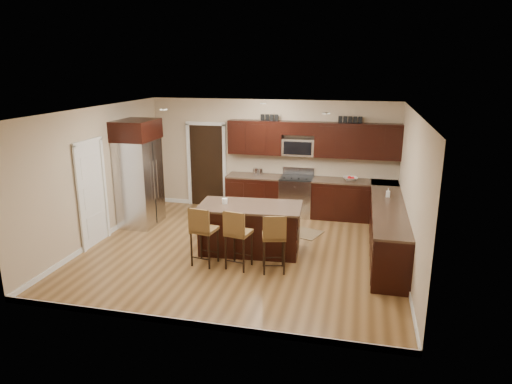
% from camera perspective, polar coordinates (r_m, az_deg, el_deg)
% --- Properties ---
extents(floor, '(6.00, 6.00, 0.00)m').
position_cam_1_polar(floor, '(8.92, -1.67, -7.36)').
color(floor, brown).
rests_on(floor, ground).
extents(ceiling, '(6.00, 6.00, 0.00)m').
position_cam_1_polar(ceiling, '(8.25, -1.82, 10.18)').
color(ceiling, silver).
rests_on(ceiling, wall_back).
extents(wall_back, '(6.00, 0.00, 6.00)m').
position_cam_1_polar(wall_back, '(11.10, 1.91, 4.52)').
color(wall_back, tan).
rests_on(wall_back, floor).
extents(wall_left, '(0.00, 5.50, 5.50)m').
position_cam_1_polar(wall_left, '(9.68, -19.18, 2.02)').
color(wall_left, tan).
rests_on(wall_left, floor).
extents(wall_right, '(0.00, 5.50, 5.50)m').
position_cam_1_polar(wall_right, '(8.26, 18.80, -0.18)').
color(wall_right, tan).
rests_on(wall_right, floor).
extents(base_cabinets, '(4.02, 3.96, 0.92)m').
position_cam_1_polar(base_cabinets, '(9.86, 11.26, -2.55)').
color(base_cabinets, black).
rests_on(base_cabinets, floor).
extents(upper_cabinets, '(4.00, 0.33, 0.80)m').
position_cam_1_polar(upper_cabinets, '(10.70, 7.28, 6.66)').
color(upper_cabinets, black).
rests_on(upper_cabinets, wall_back).
extents(range, '(0.76, 0.64, 1.11)m').
position_cam_1_polar(range, '(10.91, 5.06, -0.47)').
color(range, silver).
rests_on(range, floor).
extents(microwave, '(0.76, 0.31, 0.40)m').
position_cam_1_polar(microwave, '(10.80, 5.33, 5.61)').
color(microwave, silver).
rests_on(microwave, upper_cabinets).
extents(doorway, '(0.85, 0.03, 2.06)m').
position_cam_1_polar(doorway, '(11.58, -6.16, 3.28)').
color(doorway, black).
rests_on(doorway, floor).
extents(pantry_door, '(0.03, 0.80, 2.04)m').
position_cam_1_polar(pantry_door, '(9.51, -19.85, -0.34)').
color(pantry_door, white).
rests_on(pantry_door, floor).
extents(letter_decor, '(2.20, 0.03, 0.15)m').
position_cam_1_polar(letter_decor, '(10.66, 6.59, 9.11)').
color(letter_decor, black).
rests_on(letter_decor, upper_cabinets).
extents(island, '(2.01, 1.16, 0.92)m').
position_cam_1_polar(island, '(8.78, -0.73, -4.72)').
color(island, black).
rests_on(island, floor).
extents(stool_left, '(0.46, 0.46, 1.09)m').
position_cam_1_polar(stool_left, '(8.11, -6.71, -4.68)').
color(stool_left, brown).
rests_on(stool_left, floor).
extents(stool_mid, '(0.47, 0.47, 1.08)m').
position_cam_1_polar(stool_mid, '(7.93, -2.39, -5.10)').
color(stool_mid, brown).
rests_on(stool_mid, floor).
extents(stool_right, '(0.48, 0.48, 1.06)m').
position_cam_1_polar(stool_right, '(7.80, 2.28, -5.57)').
color(stool_right, brown).
rests_on(stool_right, floor).
extents(refrigerator, '(0.79, 1.02, 2.35)m').
position_cam_1_polar(refrigerator, '(10.37, -14.43, 2.40)').
color(refrigerator, silver).
rests_on(refrigerator, floor).
extents(floor_mat, '(1.13, 0.93, 0.01)m').
position_cam_1_polar(floor_mat, '(9.91, 5.27, -4.98)').
color(floor_mat, olive).
rests_on(floor_mat, floor).
extents(fruit_bowl, '(0.37, 0.37, 0.08)m').
position_cam_1_polar(fruit_bowl, '(10.69, 11.72, 1.63)').
color(fruit_bowl, silver).
rests_on(fruit_bowl, base_cabinets).
extents(soap_bottle, '(0.08, 0.09, 0.18)m').
position_cam_1_polar(soap_bottle, '(9.52, 16.19, -0.08)').
color(soap_bottle, '#B2B2B2').
rests_on(soap_bottle, base_cabinets).
extents(canister_tall, '(0.12, 0.12, 0.18)m').
position_cam_1_polar(canister_tall, '(10.95, -0.07, 2.55)').
color(canister_tall, silver).
rests_on(canister_tall, base_cabinets).
extents(canister_short, '(0.11, 0.11, 0.17)m').
position_cam_1_polar(canister_short, '(10.92, 0.57, 2.51)').
color(canister_short, silver).
rests_on(canister_short, base_cabinets).
extents(island_jar, '(0.10, 0.10, 0.10)m').
position_cam_1_polar(island_jar, '(8.73, -3.93, -1.13)').
color(island_jar, white).
rests_on(island_jar, island).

